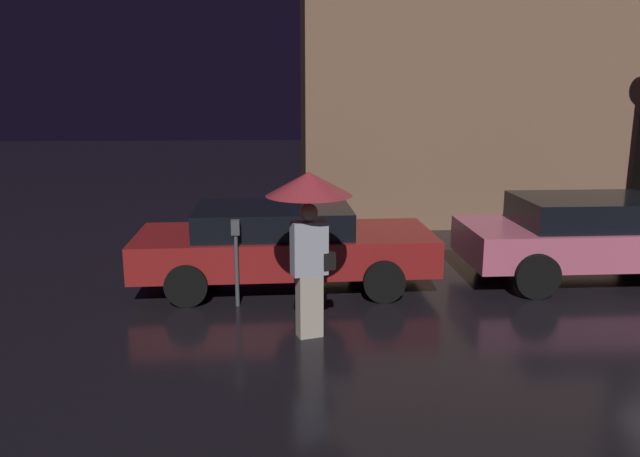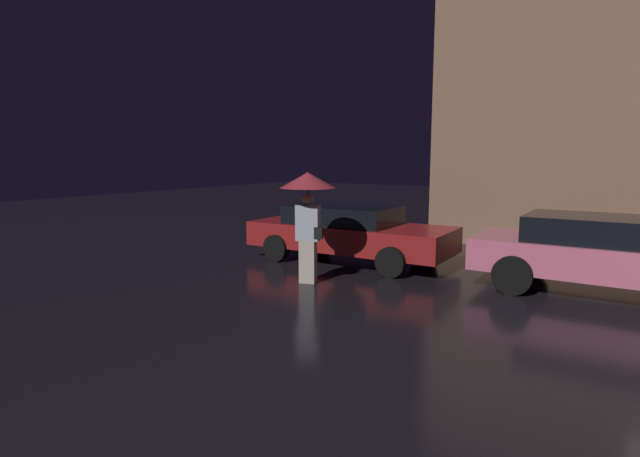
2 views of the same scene
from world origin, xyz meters
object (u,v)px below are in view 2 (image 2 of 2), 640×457
Objects in this scene: parked_car_red at (349,232)px; parking_meter at (301,230)px; pedestrian_with_umbrella at (308,196)px; parked_car_pink at (603,253)px.

parked_car_red reaches higher than parking_meter.
pedestrian_with_umbrella is at bearing -82.37° from parked_car_red.
parked_car_red is at bearing 55.29° from parking_meter.
parked_car_pink is 3.42× the size of parking_meter.
pedestrian_with_umbrella is at bearing -50.18° from parking_meter.
parked_car_pink is 2.07× the size of pedestrian_with_umbrella.
parking_meter is (-0.67, -0.96, 0.10)m from parked_car_red.
parked_car_red is at bearing 82.55° from pedestrian_with_umbrella.
parked_car_red is 3.66× the size of parking_meter.
parked_car_red is 2.22× the size of pedestrian_with_umbrella.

